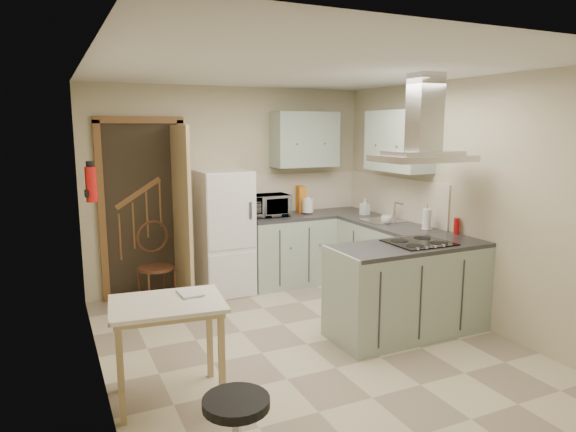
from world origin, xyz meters
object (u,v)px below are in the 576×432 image
fridge (224,232)px  drop_leaf_table (169,351)px  peninsula (409,289)px  extractor_hood (423,158)px  microwave (269,205)px  bentwood_chair (156,268)px

fridge → drop_leaf_table: (-1.17, -2.23, -0.37)m
peninsula → extractor_hood: extractor_hood is taller
drop_leaf_table → microwave: microwave is taller
bentwood_chair → microwave: size_ratio=1.76×
peninsula → extractor_hood: 1.27m
peninsula → microwave: (-0.63, 2.01, 0.59)m
bentwood_chair → peninsula: bearing=-53.0°
drop_leaf_table → bentwood_chair: size_ratio=0.93×
drop_leaf_table → extractor_hood: bearing=12.1°
bentwood_chair → microwave: bearing=-5.3°
fridge → bentwood_chair: (-0.85, -0.12, -0.32)m
microwave → bentwood_chair: bearing=-172.4°
drop_leaf_table → peninsula: bearing=12.4°
extractor_hood → drop_leaf_table: bearing=-174.3°
fridge → microwave: fridge is taller
fridge → peninsula: size_ratio=0.97×
microwave → fridge: bearing=-175.5°
extractor_hood → microwave: bearing=109.9°
fridge → bentwood_chair: size_ratio=1.72×
extractor_hood → drop_leaf_table: (-2.50, -0.25, -1.34)m
extractor_hood → fridge: bearing=123.8°
fridge → bentwood_chair: bearing=-171.9°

